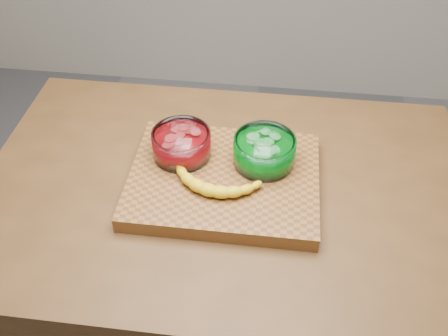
# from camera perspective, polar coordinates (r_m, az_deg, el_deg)

# --- Properties ---
(counter) EXTENTS (1.20, 0.80, 0.90)m
(counter) POSITION_cam_1_polar(r_m,az_deg,el_deg) (1.57, 0.00, -13.56)
(counter) COLOR #4E3117
(counter) RESTS_ON ground
(cutting_board) EXTENTS (0.45, 0.35, 0.04)m
(cutting_board) POSITION_cam_1_polar(r_m,az_deg,el_deg) (1.20, 0.00, -1.38)
(cutting_board) COLOR brown
(cutting_board) RESTS_ON counter
(bowl_red) EXTENTS (0.14, 0.14, 0.07)m
(bowl_red) POSITION_cam_1_polar(r_m,az_deg,el_deg) (1.22, -4.87, 2.75)
(bowl_red) COLOR white
(bowl_red) RESTS_ON cutting_board
(bowl_green) EXTENTS (0.15, 0.15, 0.07)m
(bowl_green) POSITION_cam_1_polar(r_m,az_deg,el_deg) (1.20, 4.62, 1.93)
(bowl_green) COLOR white
(bowl_green) RESTS_ON cutting_board
(banana) EXTENTS (0.25, 0.13, 0.03)m
(banana) POSITION_cam_1_polar(r_m,az_deg,el_deg) (1.15, -0.93, -1.28)
(banana) COLOR gold
(banana) RESTS_ON cutting_board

